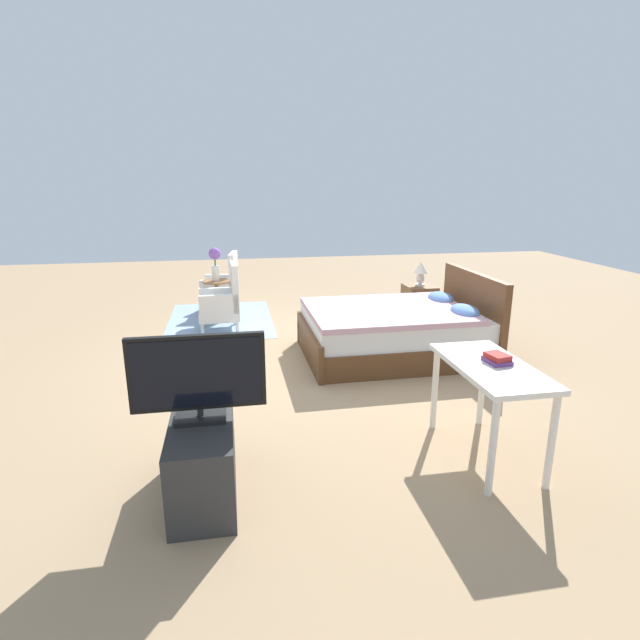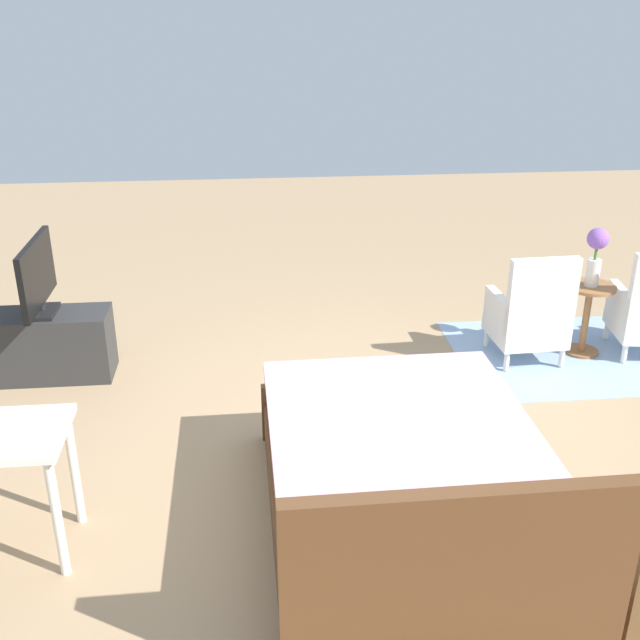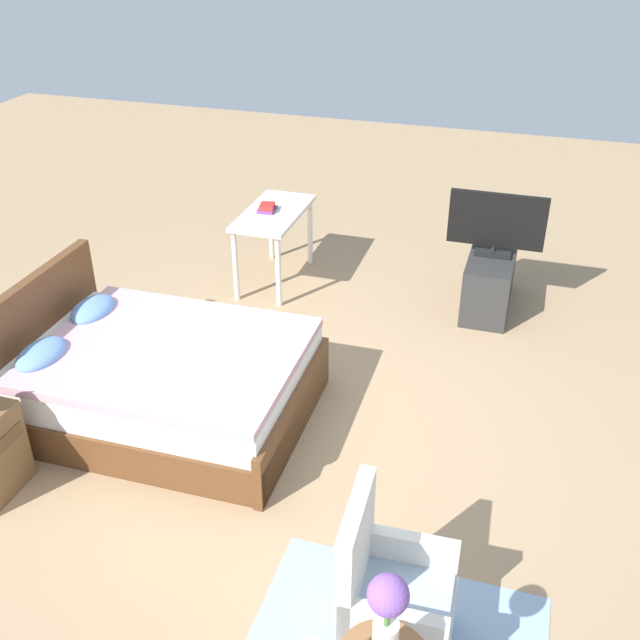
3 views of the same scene
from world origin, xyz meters
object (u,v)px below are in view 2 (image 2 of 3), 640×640
side_table (587,311)px  tv_flatscreen (37,277)px  bed (407,488)px  tv_stand (48,345)px  flower_vase (596,251)px  armchair_by_window_right (530,317)px

side_table → tv_flatscreen: size_ratio=0.71×
bed → tv_stand: (2.36, -2.12, -0.04)m
flower_vase → tv_stand: flower_vase is taller
bed → tv_flatscreen: tv_flatscreen is taller
tv_flatscreen → side_table: bearing=179.8°
flower_vase → tv_flatscreen: size_ratio=0.57×
side_table → tv_flatscreen: 4.32m
side_table → flower_vase: (0.00, 0.00, 0.52)m
side_table → tv_stand: 4.30m
armchair_by_window_right → tv_flatscreen: bearing=-1.5°
side_table → tv_stand: side_table is taller
tv_stand → tv_flatscreen: 0.56m
side_table → flower_vase: size_ratio=1.25×
bed → armchair_by_window_right: bearing=-125.0°
armchair_by_window_right → side_table: bearing=-170.3°
armchair_by_window_right → bed: bearing=55.0°
armchair_by_window_right → flower_vase: flower_vase is taller
bed → flower_vase: flower_vase is taller
tv_stand → armchair_by_window_right: bearing=178.5°
flower_vase → tv_stand: (4.30, -0.01, -0.63)m
side_table → flower_vase: flower_vase is taller
armchair_by_window_right → tv_stand: (3.78, -0.10, -0.12)m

